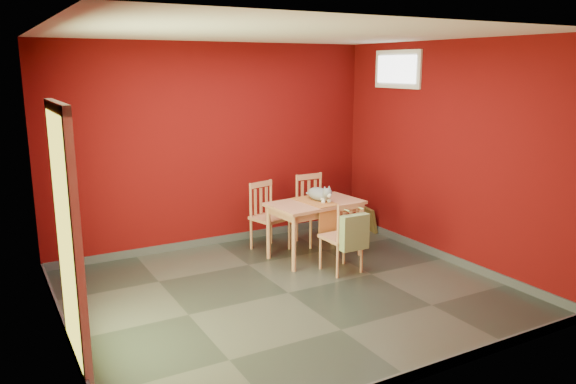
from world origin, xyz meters
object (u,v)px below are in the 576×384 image
chair_far_left (268,215)px  chair_far_right (314,208)px  dining_table (315,209)px  picture_frame (369,219)px  cat (319,192)px  chair_near (343,236)px  tote_bag (355,232)px

chair_far_left → chair_far_right: chair_far_right is taller
dining_table → picture_frame: size_ratio=3.27×
dining_table → cat: (0.09, 0.06, 0.20)m
chair_far_right → picture_frame: chair_far_right is taller
chair_far_right → picture_frame: size_ratio=2.54×
chair_far_right → chair_near: bearing=-105.3°
chair_near → picture_frame: (1.31, 1.21, -0.27)m
chair_far_left → tote_bag: (0.37, -1.43, 0.09)m
tote_bag → picture_frame: (1.31, 1.43, -0.37)m
chair_far_left → picture_frame: size_ratio=2.42×
dining_table → chair_far_left: (-0.36, 0.59, -0.18)m
cat → picture_frame: bearing=17.2°
dining_table → chair_far_left: bearing=121.5°
tote_bag → cat: 0.94m
chair_far_right → cat: size_ratio=2.08×
chair_far_right → cat: (-0.24, -0.49, 0.36)m
tote_bag → cat: (0.08, 0.89, 0.29)m
picture_frame → chair_far_right: bearing=-177.1°
dining_table → chair_near: chair_near is taller
chair_near → picture_frame: 1.81m
chair_far_left → picture_frame: (1.68, -0.00, -0.28)m
chair_far_left → chair_far_right: size_ratio=0.95×
dining_table → chair_far_right: bearing=59.3°
dining_table → chair_far_right: size_ratio=1.29×
chair_far_left → picture_frame: bearing=-0.0°
cat → tote_bag: bearing=-101.3°
dining_table → picture_frame: dining_table is taller
chair_far_left → chair_near: (0.37, -1.21, -0.01)m
dining_table → tote_bag: tote_bag is taller
chair_near → chair_far_right: bearing=74.7°
dining_table → chair_near: (0.00, -0.62, -0.19)m
chair_far_left → chair_near: 1.27m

